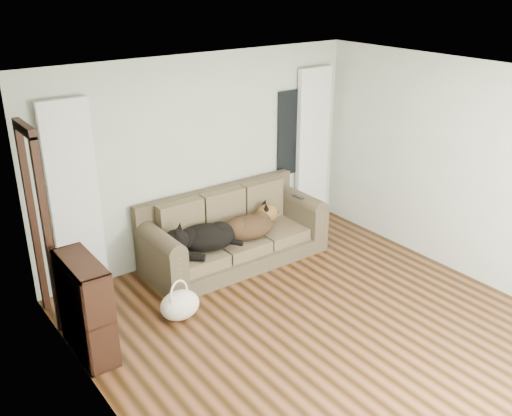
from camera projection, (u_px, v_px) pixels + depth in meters
floor at (332, 338)px, 5.88m from camera, size 5.00×5.00×0.00m
ceiling at (348, 85)px, 4.87m from camera, size 5.00×5.00×0.00m
wall_back at (202, 158)px, 7.24m from camera, size 4.50×0.04×2.60m
wall_left at (114, 298)px, 4.16m from camera, size 0.04×5.00×2.60m
wall_right at (480, 176)px, 6.60m from camera, size 0.04×5.00×2.60m
curtain_left at (75, 200)px, 6.32m from camera, size 0.55×0.08×2.25m
curtain_right at (312, 146)px, 8.22m from camera, size 0.55×0.08×2.25m
window_pane at (292, 133)px, 7.97m from camera, size 0.50×0.03×1.20m
door_casing at (41, 231)px, 5.81m from camera, size 0.07×0.60×2.10m
sofa at (235, 230)px, 7.25m from camera, size 2.36×1.02×0.96m
dog_black_lab at (203, 240)px, 6.92m from camera, size 0.87×0.75×0.31m
dog_shepherd at (250, 226)px, 7.27m from camera, size 0.78×0.61×0.31m
tv_remote at (298, 197)px, 7.54m from camera, size 0.07×0.20×0.02m
tote_bag at (180, 305)px, 6.15m from camera, size 0.48×0.38×0.32m
bookshelf at (86, 308)px, 5.49m from camera, size 0.36×0.83×1.01m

